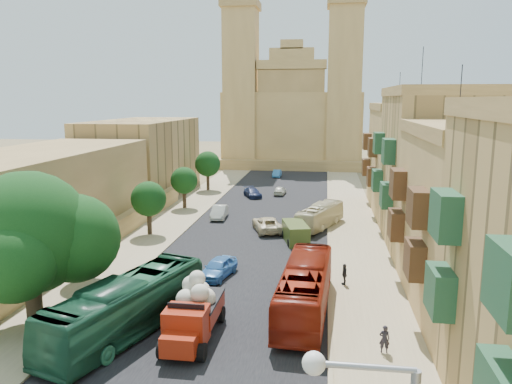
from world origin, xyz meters
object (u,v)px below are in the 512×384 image
(bus_green_north, at_px, (127,306))
(olive_pickup, at_px, (296,233))
(car_blue_a, at_px, (218,268))
(street_tree_a, at_px, (90,231))
(street_tree_c, at_px, (184,181))
(bus_red_east, at_px, (305,289))
(car_white_a, at_px, (219,212))
(church, at_px, (293,116))
(street_tree_b, at_px, (149,199))
(pedestrian_c, at_px, (344,274))
(ficus_tree, at_px, (30,237))
(red_truck, at_px, (193,311))
(pedestrian_a, at_px, (384,339))
(car_cream, at_px, (267,224))
(car_dkblue, at_px, (252,193))
(street_tree_d, at_px, (208,164))
(bus_cream_east, at_px, (320,216))
(car_blue_b, at_px, (277,173))
(car_white_b, at_px, (280,190))

(bus_green_north, bearing_deg, olive_pickup, 85.01)
(olive_pickup, relative_size, car_blue_a, 1.09)
(street_tree_a, xyz_separation_m, street_tree_c, (0.00, 24.00, -0.24))
(bus_red_east, relative_size, car_white_a, 2.66)
(church, xyz_separation_m, car_blue_a, (-1.00, -65.22, -8.80))
(street_tree_b, height_order, pedestrian_c, street_tree_b)
(ficus_tree, xyz_separation_m, car_white_a, (4.65, 27.28, -4.60))
(olive_pickup, relative_size, car_white_a, 1.09)
(red_truck, distance_m, pedestrian_a, 10.03)
(red_truck, height_order, bus_red_east, red_truck)
(church, relative_size, street_tree_b, 7.09)
(car_cream, xyz_separation_m, car_dkblue, (-3.94, 16.95, -0.11))
(car_white_a, distance_m, car_cream, 7.40)
(street_tree_b, height_order, car_cream, street_tree_b)
(car_white_a, bearing_deg, street_tree_d, 104.01)
(bus_red_east, bearing_deg, car_cream, -73.17)
(red_truck, bearing_deg, olive_pickup, 77.45)
(car_blue_a, relative_size, pedestrian_a, 2.82)
(street_tree_c, xyz_separation_m, pedestrian_a, (19.71, -32.20, -2.53))
(street_tree_d, xyz_separation_m, car_white_a, (5.23, -16.72, -3.03))
(street_tree_c, height_order, pedestrian_c, street_tree_c)
(bus_red_east, bearing_deg, car_blue_a, -36.04)
(street_tree_b, bearing_deg, bus_cream_east, 16.81)
(street_tree_d, height_order, bus_red_east, street_tree_d)
(street_tree_b, relative_size, bus_red_east, 0.46)
(car_white_a, xyz_separation_m, car_blue_b, (3.33, 30.08, -0.09))
(bus_cream_east, bearing_deg, car_white_b, -50.20)
(street_tree_a, xyz_separation_m, car_cream, (11.00, 14.65, -2.80))
(church, height_order, street_tree_d, church)
(bus_green_north, bearing_deg, car_blue_a, 89.91)
(bus_red_east, distance_m, car_cream, 19.11)
(car_cream, distance_m, car_blue_b, 34.80)
(bus_red_east, height_order, car_blue_a, bus_red_east)
(church, height_order, street_tree_c, church)
(car_white_a, bearing_deg, ficus_tree, -103.02)
(car_blue_a, relative_size, car_cream, 0.81)
(church, xyz_separation_m, street_tree_d, (-10.00, -30.61, -5.80))
(olive_pickup, xyz_separation_m, car_white_b, (-3.50, 22.55, -0.27))
(bus_green_north, bearing_deg, car_dkblue, 106.05)
(olive_pickup, distance_m, car_white_a, 11.91)
(street_tree_a, distance_m, pedestrian_a, 21.52)
(car_blue_b, distance_m, pedestrian_c, 49.12)
(street_tree_c, bearing_deg, bus_cream_east, -23.88)
(church, relative_size, car_white_b, 10.58)
(street_tree_c, relative_size, car_white_a, 1.18)
(street_tree_d, height_order, olive_pickup, street_tree_d)
(street_tree_a, distance_m, car_white_a, 20.18)
(street_tree_c, relative_size, car_white_b, 1.42)
(bus_red_east, bearing_deg, pedestrian_a, 137.76)
(street_tree_a, height_order, car_blue_b, street_tree_a)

